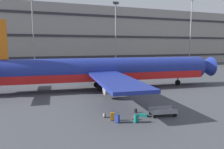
{
  "coord_description": "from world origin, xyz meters",
  "views": [
    {
      "loc": [
        -12.1,
        -33.11,
        6.94
      ],
      "look_at": [
        -1.97,
        -6.05,
        3.0
      ],
      "focal_mm": 34.27,
      "sensor_mm": 36.0,
      "label": 1
    }
  ],
  "objects_px": {
    "suitcase_upright": "(143,115)",
    "backpack_orange": "(104,115)",
    "airliner": "(104,71)",
    "backpack_small": "(136,111)",
    "suitcase_red": "(117,118)",
    "backpack_purple": "(133,118)",
    "baggage_cart": "(163,112)",
    "suitcase_laid_flat": "(113,116)",
    "suitcase_silver": "(136,118)"
  },
  "relations": [
    {
      "from": "backpack_purple",
      "to": "backpack_small",
      "type": "height_order",
      "value": "backpack_purple"
    },
    {
      "from": "suitcase_upright",
      "to": "backpack_purple",
      "type": "xyz_separation_m",
      "value": [
        -1.35,
        -0.57,
        0.09
      ]
    },
    {
      "from": "suitcase_silver",
      "to": "baggage_cart",
      "type": "bearing_deg",
      "value": 12.5
    },
    {
      "from": "airliner",
      "to": "suitcase_silver",
      "type": "distance_m",
      "value": 15.74
    },
    {
      "from": "baggage_cart",
      "to": "suitcase_silver",
      "type": "bearing_deg",
      "value": -167.5
    },
    {
      "from": "suitcase_red",
      "to": "backpack_purple",
      "type": "bearing_deg",
      "value": 4.21
    },
    {
      "from": "suitcase_laid_flat",
      "to": "baggage_cart",
      "type": "distance_m",
      "value": 5.15
    },
    {
      "from": "suitcase_laid_flat",
      "to": "backpack_orange",
      "type": "relative_size",
      "value": 2.01
    },
    {
      "from": "airliner",
      "to": "backpack_purple",
      "type": "bearing_deg",
      "value": -97.57
    },
    {
      "from": "airliner",
      "to": "suitcase_silver",
      "type": "xyz_separation_m",
      "value": [
        -2.01,
        -15.4,
        -2.57
      ]
    },
    {
      "from": "backpack_purple",
      "to": "suitcase_laid_flat",
      "type": "bearing_deg",
      "value": 163.47
    },
    {
      "from": "airliner",
      "to": "baggage_cart",
      "type": "relative_size",
      "value": 11.94
    },
    {
      "from": "suitcase_laid_flat",
      "to": "suitcase_red",
      "type": "xyz_separation_m",
      "value": [
        0.19,
        -0.68,
        -0.01
      ]
    },
    {
      "from": "suitcase_laid_flat",
      "to": "baggage_cart",
      "type": "bearing_deg",
      "value": -5.64
    },
    {
      "from": "backpack_small",
      "to": "baggage_cart",
      "type": "relative_size",
      "value": 0.14
    },
    {
      "from": "suitcase_laid_flat",
      "to": "backpack_small",
      "type": "height_order",
      "value": "suitcase_laid_flat"
    },
    {
      "from": "suitcase_silver",
      "to": "backpack_orange",
      "type": "height_order",
      "value": "suitcase_silver"
    },
    {
      "from": "suitcase_red",
      "to": "backpack_orange",
      "type": "distance_m",
      "value": 1.9
    },
    {
      "from": "suitcase_upright",
      "to": "backpack_small",
      "type": "xyz_separation_m",
      "value": [
        -0.16,
        1.32,
        0.08
      ]
    },
    {
      "from": "suitcase_upright",
      "to": "backpack_orange",
      "type": "bearing_deg",
      "value": 163.75
    },
    {
      "from": "suitcase_upright",
      "to": "backpack_small",
      "type": "distance_m",
      "value": 1.33
    },
    {
      "from": "baggage_cart",
      "to": "airliner",
      "type": "bearing_deg",
      "value": 95.03
    },
    {
      "from": "suitcase_silver",
      "to": "backpack_small",
      "type": "relative_size",
      "value": 1.87
    },
    {
      "from": "airliner",
      "to": "suitcase_laid_flat",
      "type": "xyz_separation_m",
      "value": [
        -3.84,
        -14.16,
        -2.56
      ]
    },
    {
      "from": "airliner",
      "to": "suitcase_silver",
      "type": "relative_size",
      "value": 44.47
    },
    {
      "from": "suitcase_red",
      "to": "backpack_orange",
      "type": "bearing_deg",
      "value": 110.11
    },
    {
      "from": "suitcase_upright",
      "to": "backpack_purple",
      "type": "distance_m",
      "value": 1.47
    },
    {
      "from": "airliner",
      "to": "suitcase_laid_flat",
      "type": "height_order",
      "value": "airliner"
    },
    {
      "from": "airliner",
      "to": "backpack_small",
      "type": "bearing_deg",
      "value": -93.4
    },
    {
      "from": "airliner",
      "to": "suitcase_upright",
      "type": "height_order",
      "value": "airliner"
    },
    {
      "from": "backpack_orange",
      "to": "backpack_small",
      "type": "distance_m",
      "value": 3.54
    },
    {
      "from": "backpack_purple",
      "to": "suitcase_silver",
      "type": "bearing_deg",
      "value": -94.64
    },
    {
      "from": "backpack_small",
      "to": "baggage_cart",
      "type": "distance_m",
      "value": 2.77
    },
    {
      "from": "suitcase_upright",
      "to": "suitcase_red",
      "type": "relative_size",
      "value": 0.93
    },
    {
      "from": "suitcase_upright",
      "to": "backpack_orange",
      "type": "relative_size",
      "value": 1.9
    },
    {
      "from": "backpack_small",
      "to": "backpack_purple",
      "type": "bearing_deg",
      "value": -122.17
    },
    {
      "from": "suitcase_laid_flat",
      "to": "suitcase_red",
      "type": "bearing_deg",
      "value": -74.12
    },
    {
      "from": "suitcase_red",
      "to": "backpack_small",
      "type": "xyz_separation_m",
      "value": [
        2.88,
        2.02,
        -0.18
      ]
    },
    {
      "from": "suitcase_upright",
      "to": "baggage_cart",
      "type": "relative_size",
      "value": 0.26
    },
    {
      "from": "backpack_orange",
      "to": "baggage_cart",
      "type": "bearing_deg",
      "value": -15.96
    },
    {
      "from": "suitcase_laid_flat",
      "to": "suitcase_red",
      "type": "height_order",
      "value": "suitcase_red"
    },
    {
      "from": "suitcase_silver",
      "to": "backpack_purple",
      "type": "height_order",
      "value": "suitcase_silver"
    },
    {
      "from": "suitcase_laid_flat",
      "to": "suitcase_red",
      "type": "relative_size",
      "value": 0.98
    },
    {
      "from": "suitcase_red",
      "to": "backpack_purple",
      "type": "height_order",
      "value": "suitcase_red"
    },
    {
      "from": "suitcase_laid_flat",
      "to": "suitcase_silver",
      "type": "bearing_deg",
      "value": -34.1
    },
    {
      "from": "backpack_orange",
      "to": "backpack_small",
      "type": "bearing_deg",
      "value": 3.99
    },
    {
      "from": "suitcase_upright",
      "to": "suitcase_red",
      "type": "bearing_deg",
      "value": -167.05
    },
    {
      "from": "suitcase_upright",
      "to": "backpack_small",
      "type": "relative_size",
      "value": 1.82
    },
    {
      "from": "backpack_purple",
      "to": "suitcase_red",
      "type": "bearing_deg",
      "value": -175.79
    },
    {
      "from": "airliner",
      "to": "backpack_orange",
      "type": "xyz_separation_m",
      "value": [
        -4.29,
        -13.07,
        -2.77
      ]
    }
  ]
}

